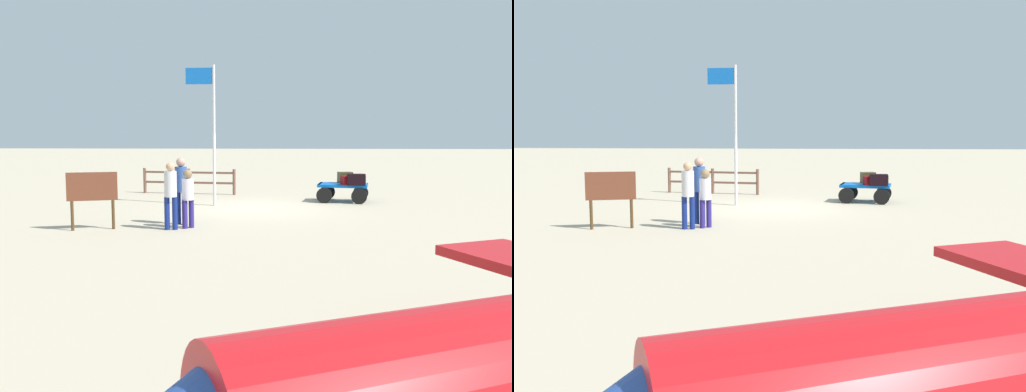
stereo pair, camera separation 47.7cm
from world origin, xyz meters
The scene contains 12 objects.
ground_plane centered at (0.00, 0.00, 0.00)m, with size 120.00×120.00×0.00m, color #B8A98D.
luggage_cart centered at (-3.12, -1.93, 0.47)m, with size 1.98×1.58×0.65m.
suitcase_maroon centered at (-3.25, -2.31, 0.85)m, with size 0.56×0.48×0.40m.
suitcase_navy centered at (-3.36, -1.60, 0.81)m, with size 0.69×0.53×0.31m.
suitcase_dark centered at (-3.61, -1.77, 0.81)m, with size 0.65×0.44×0.31m.
suitcase_grey centered at (-3.53, -1.37, 0.85)m, with size 0.64×0.38×0.40m.
worker_lead centered at (1.82, 3.31, 1.08)m, with size 0.44×0.44×1.84m.
worker_trailing centered at (1.55, 3.88, 0.89)m, with size 0.44×0.44×1.55m.
worker_supervisor centered at (1.95, 4.14, 1.01)m, with size 0.37×0.37×1.75m.
flagpole centered at (1.49, -0.66, 2.85)m, with size 1.00×0.10×4.75m.
signboard centered at (3.97, 4.24, 1.02)m, with size 1.24×0.41×1.50m.
wooden_fence centered at (2.83, -4.18, 0.59)m, with size 3.85×0.68×1.03m.
Camera 1 is at (-0.90, 18.65, 2.58)m, focal length 40.00 mm.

